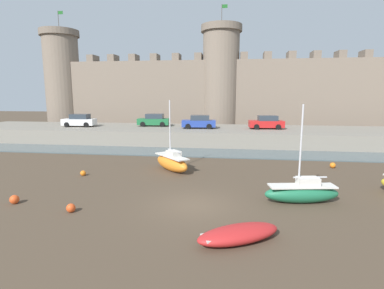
{
  "coord_description": "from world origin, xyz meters",
  "views": [
    {
      "loc": [
        2.01,
        -15.23,
        5.94
      ],
      "look_at": [
        -0.73,
        4.87,
        2.5
      ],
      "focal_mm": 28.0,
      "sensor_mm": 36.0,
      "label": 1
    }
  ],
  "objects_px": {
    "sailboat_near_channel_right": "(172,162)",
    "car_quay_centre_west": "(154,120)",
    "car_quay_west": "(79,121)",
    "mooring_buoy_near_channel": "(333,165)",
    "mooring_buoy_off_centre": "(83,173)",
    "mooring_buoy_mid_mud": "(14,199)",
    "mooring_buoy_near_shore": "(71,208)",
    "car_quay_centre_east": "(199,122)",
    "rowboat_near_channel_left": "(239,234)",
    "sailboat_foreground_left": "(302,192)",
    "car_quay_east": "(267,122)"
  },
  "relations": [
    {
      "from": "sailboat_near_channel_right",
      "to": "car_quay_centre_west",
      "type": "relative_size",
      "value": 1.3
    },
    {
      "from": "sailboat_near_channel_right",
      "to": "car_quay_west",
      "type": "distance_m",
      "value": 20.57
    },
    {
      "from": "mooring_buoy_near_channel",
      "to": "mooring_buoy_off_centre",
      "type": "distance_m",
      "value": 19.56
    },
    {
      "from": "mooring_buoy_mid_mud",
      "to": "car_quay_centre_west",
      "type": "distance_m",
      "value": 24.16
    },
    {
      "from": "sailboat_near_channel_right",
      "to": "mooring_buoy_near_channel",
      "type": "bearing_deg",
      "value": 11.46
    },
    {
      "from": "sailboat_near_channel_right",
      "to": "car_quay_centre_west",
      "type": "height_order",
      "value": "sailboat_near_channel_right"
    },
    {
      "from": "mooring_buoy_near_shore",
      "to": "car_quay_centre_east",
      "type": "distance_m",
      "value": 23.43
    },
    {
      "from": "sailboat_near_channel_right",
      "to": "car_quay_centre_east",
      "type": "xyz_separation_m",
      "value": [
        0.55,
        14.07,
        1.84
      ]
    },
    {
      "from": "rowboat_near_channel_left",
      "to": "sailboat_near_channel_right",
      "type": "distance_m",
      "value": 11.97
    },
    {
      "from": "sailboat_foreground_left",
      "to": "mooring_buoy_off_centre",
      "type": "height_order",
      "value": "sailboat_foreground_left"
    },
    {
      "from": "sailboat_foreground_left",
      "to": "car_quay_east",
      "type": "height_order",
      "value": "sailboat_foreground_left"
    },
    {
      "from": "sailboat_foreground_left",
      "to": "mooring_buoy_near_channel",
      "type": "height_order",
      "value": "sailboat_foreground_left"
    },
    {
      "from": "sailboat_near_channel_right",
      "to": "car_quay_centre_east",
      "type": "distance_m",
      "value": 14.2
    },
    {
      "from": "rowboat_near_channel_left",
      "to": "car_quay_east",
      "type": "relative_size",
      "value": 0.9
    },
    {
      "from": "mooring_buoy_off_centre",
      "to": "car_quay_centre_east",
      "type": "distance_m",
      "value": 17.9
    },
    {
      "from": "car_quay_centre_east",
      "to": "car_quay_east",
      "type": "height_order",
      "value": "same"
    },
    {
      "from": "rowboat_near_channel_left",
      "to": "car_quay_west",
      "type": "distance_m",
      "value": 31.95
    },
    {
      "from": "sailboat_near_channel_right",
      "to": "car_quay_centre_west",
      "type": "distance_m",
      "value": 16.87
    },
    {
      "from": "mooring_buoy_near_shore",
      "to": "car_quay_east",
      "type": "bearing_deg",
      "value": 62.74
    },
    {
      "from": "mooring_buoy_mid_mud",
      "to": "car_quay_centre_west",
      "type": "relative_size",
      "value": 0.12
    },
    {
      "from": "car_quay_centre_east",
      "to": "sailboat_foreground_left",
      "type": "bearing_deg",
      "value": -68.24
    },
    {
      "from": "sailboat_near_channel_right",
      "to": "car_quay_centre_east",
      "type": "height_order",
      "value": "sailboat_near_channel_right"
    },
    {
      "from": "sailboat_foreground_left",
      "to": "car_quay_centre_west",
      "type": "xyz_separation_m",
      "value": [
        -14.12,
        21.69,
        1.94
      ]
    },
    {
      "from": "sailboat_foreground_left",
      "to": "car_quay_centre_east",
      "type": "xyz_separation_m",
      "value": [
        -7.97,
        19.95,
        1.94
      ]
    },
    {
      "from": "rowboat_near_channel_left",
      "to": "car_quay_centre_west",
      "type": "distance_m",
      "value": 28.79
    },
    {
      "from": "mooring_buoy_off_centre",
      "to": "car_quay_centre_east",
      "type": "bearing_deg",
      "value": 67.78
    },
    {
      "from": "mooring_buoy_off_centre",
      "to": "car_quay_centre_west",
      "type": "bearing_deg",
      "value": 88.25
    },
    {
      "from": "sailboat_near_channel_right",
      "to": "mooring_buoy_off_centre",
      "type": "bearing_deg",
      "value": -159.07
    },
    {
      "from": "mooring_buoy_near_channel",
      "to": "mooring_buoy_mid_mud",
      "type": "bearing_deg",
      "value": -151.47
    },
    {
      "from": "sailboat_near_channel_right",
      "to": "car_quay_centre_east",
      "type": "relative_size",
      "value": 1.3
    },
    {
      "from": "car_quay_west",
      "to": "car_quay_centre_west",
      "type": "height_order",
      "value": "same"
    },
    {
      "from": "rowboat_near_channel_left",
      "to": "mooring_buoy_mid_mud",
      "type": "distance_m",
      "value": 12.37
    },
    {
      "from": "sailboat_foreground_left",
      "to": "mooring_buoy_mid_mud",
      "type": "bearing_deg",
      "value": -171.54
    },
    {
      "from": "mooring_buoy_mid_mud",
      "to": "mooring_buoy_off_centre",
      "type": "bearing_deg",
      "value": 80.93
    },
    {
      "from": "sailboat_foreground_left",
      "to": "mooring_buoy_off_centre",
      "type": "bearing_deg",
      "value": 166.49
    },
    {
      "from": "car_quay_west",
      "to": "mooring_buoy_near_shore",
      "type": "bearing_deg",
      "value": -63.06
    },
    {
      "from": "mooring_buoy_near_channel",
      "to": "car_quay_west",
      "type": "bearing_deg",
      "value": 157.76
    },
    {
      "from": "rowboat_near_channel_left",
      "to": "mooring_buoy_near_channel",
      "type": "bearing_deg",
      "value": 59.97
    },
    {
      "from": "sailboat_foreground_left",
      "to": "sailboat_near_channel_right",
      "type": "xyz_separation_m",
      "value": [
        -8.52,
        5.88,
        0.09
      ]
    },
    {
      "from": "mooring_buoy_mid_mud",
      "to": "car_quay_centre_east",
      "type": "relative_size",
      "value": 0.12
    },
    {
      "from": "rowboat_near_channel_left",
      "to": "car_quay_centre_east",
      "type": "distance_m",
      "value": 25.43
    },
    {
      "from": "sailboat_near_channel_right",
      "to": "mooring_buoy_near_shore",
      "type": "height_order",
      "value": "sailboat_near_channel_right"
    },
    {
      "from": "sailboat_near_channel_right",
      "to": "car_quay_east",
      "type": "distance_m",
      "value": 17.09
    },
    {
      "from": "sailboat_foreground_left",
      "to": "mooring_buoy_off_centre",
      "type": "distance_m",
      "value": 15.1
    },
    {
      "from": "mooring_buoy_near_shore",
      "to": "car_quay_centre_east",
      "type": "xyz_separation_m",
      "value": [
        3.96,
        22.97,
        2.31
      ]
    },
    {
      "from": "sailboat_foreground_left",
      "to": "sailboat_near_channel_right",
      "type": "bearing_deg",
      "value": 145.37
    },
    {
      "from": "sailboat_foreground_left",
      "to": "mooring_buoy_near_channel",
      "type": "bearing_deg",
      "value": 63.38
    },
    {
      "from": "mooring_buoy_near_channel",
      "to": "car_quay_centre_east",
      "type": "xyz_separation_m",
      "value": [
        -12.21,
        11.48,
        2.31
      ]
    },
    {
      "from": "car_quay_centre_east",
      "to": "car_quay_west",
      "type": "distance_m",
      "value": 15.57
    },
    {
      "from": "rowboat_near_channel_left",
      "to": "mooring_buoy_near_channel",
      "type": "distance_m",
      "value": 15.55
    }
  ]
}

